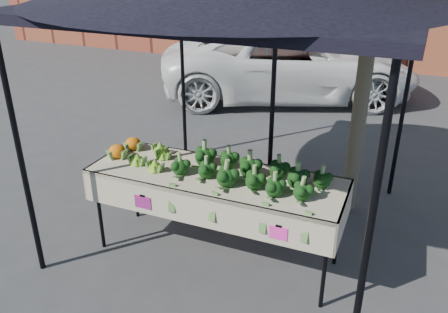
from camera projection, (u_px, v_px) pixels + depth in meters
ground at (201, 246)px, 4.71m from camera, size 90.00×90.00×0.00m
table at (216, 216)px, 4.39m from camera, size 2.42×0.85×0.90m
canopy at (241, 108)px, 4.49m from camera, size 3.16×3.16×2.74m
broccoli_heap at (249, 169)px, 4.06m from camera, size 1.44×0.54×0.23m
romanesco_cluster at (155, 153)px, 4.44m from camera, size 0.40×0.54×0.17m
cauliflower_pair at (125, 146)px, 4.61m from camera, size 0.20×0.40×0.16m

